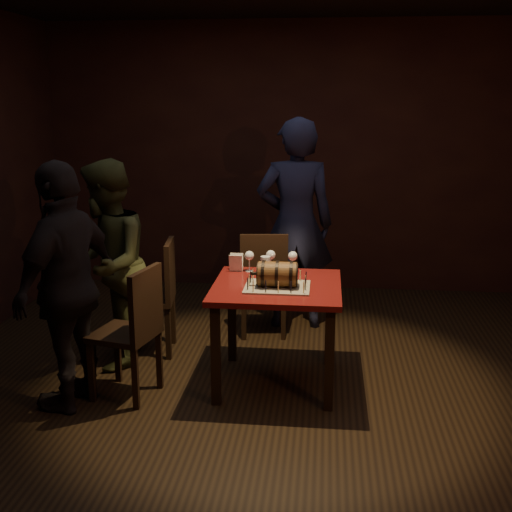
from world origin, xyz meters
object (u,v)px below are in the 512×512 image
object	(u,v)px
wine_glass_left	(249,257)
chair_left_front	(134,326)
person_back	(295,225)
person_left_front	(68,287)
pint_of_ale	(265,267)
chair_back	(264,278)
pub_table	(277,299)
person_left_rear	(107,265)
chair_left_rear	(158,290)
wine_glass_right	(293,257)
wine_glass_mid	(271,256)
barrel_cake	(277,274)

from	to	relation	value
wine_glass_left	chair_left_front	distance (m)	1.02
person_back	person_left_front	xyz separation A→B (m)	(-1.40, -1.71, -0.11)
person_back	pint_of_ale	bearing A→B (deg)	75.21
chair_left_front	person_left_front	distance (m)	0.52
pint_of_ale	chair_back	bearing A→B (deg)	96.57
pub_table	wine_glass_left	xyz separation A→B (m)	(-0.23, 0.32, 0.23)
pub_table	chair_back	xyz separation A→B (m)	(-0.18, 0.93, -0.12)
person_left_rear	person_back	bearing A→B (deg)	114.09
pint_of_ale	person_back	xyz separation A→B (m)	(0.17, 1.04, 0.11)
chair_back	chair_left_rear	bearing A→B (deg)	-151.62
wine_glass_right	pint_of_ale	xyz separation A→B (m)	(-0.19, -0.13, -0.05)
pub_table	wine_glass_mid	distance (m)	0.43
wine_glass_left	chair_left_rear	size ratio (longest dim) A/B	0.17
chair_left_front	wine_glass_right	bearing A→B (deg)	32.50
chair_left_front	person_left_front	size ratio (longest dim) A/B	0.56
wine_glass_right	chair_left_front	bearing A→B (deg)	-147.50
chair_back	person_back	xyz separation A→B (m)	(0.25, 0.32, 0.41)
pint_of_ale	person_left_front	distance (m)	1.41
person_left_rear	wine_glass_mid	bearing A→B (deg)	83.85
chair_back	person_back	world-z (taller)	person_back
pint_of_ale	person_left_front	bearing A→B (deg)	-151.44
pub_table	wine_glass_mid	xyz separation A→B (m)	(-0.08, 0.36, 0.23)
person_left_front	pub_table	bearing A→B (deg)	124.72
wine_glass_right	pint_of_ale	size ratio (longest dim) A/B	1.07
barrel_cake	chair_left_rear	distance (m)	1.20
barrel_cake	chair_left_front	xyz separation A→B (m)	(-0.96, -0.24, -0.33)
chair_left_rear	chair_left_front	xyz separation A→B (m)	(0.04, -0.81, 0.00)
wine_glass_left	pint_of_ale	bearing A→B (deg)	-40.39
wine_glass_right	chair_left_front	xyz separation A→B (m)	(-1.04, -0.66, -0.35)
chair_left_front	person_back	bearing A→B (deg)	57.07
pub_table	person_back	distance (m)	1.28
pub_table	chair_left_rear	world-z (taller)	chair_left_rear
person_left_front	wine_glass_right	bearing A→B (deg)	134.90
chair_left_front	person_left_rear	size ratio (longest dim) A/B	0.58
barrel_cake	pint_of_ale	size ratio (longest dim) A/B	2.19
pub_table	wine_glass_mid	size ratio (longest dim) A/B	5.59
pub_table	pint_of_ale	bearing A→B (deg)	116.35
chair_left_rear	wine_glass_right	bearing A→B (deg)	-7.75
wine_glass_right	person_left_front	xyz separation A→B (m)	(-1.43, -0.81, -0.04)
barrel_cake	wine_glass_right	bearing A→B (deg)	78.70
barrel_cake	person_left_front	world-z (taller)	person_left_front
person_back	wine_glass_mid	bearing A→B (deg)	75.30
chair_back	chair_left_front	bearing A→B (deg)	-121.49
pub_table	wine_glass_mid	world-z (taller)	wine_glass_mid
person_back	person_left_rear	size ratio (longest dim) A/B	1.18
chair_left_front	person_left_rear	xyz separation A→B (m)	(-0.36, 0.54, 0.27)
wine_glass_right	person_left_rear	size ratio (longest dim) A/B	0.10
wine_glass_mid	pint_of_ale	distance (m)	0.16
wine_glass_left	barrel_cake	bearing A→B (deg)	-58.71
wine_glass_right	chair_back	xyz separation A→B (m)	(-0.28, 0.59, -0.35)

